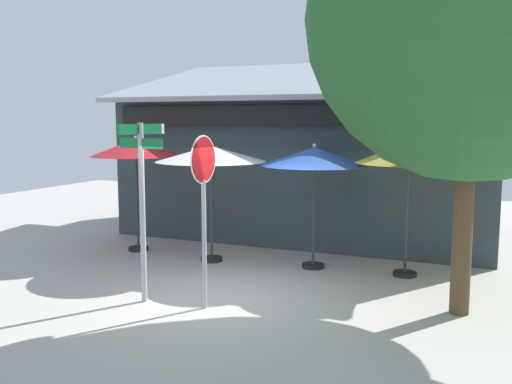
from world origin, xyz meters
TOP-DOWN VIEW (x-y plane):
  - ground_plane at (0.00, 0.00)m, footprint 28.00×28.00m
  - cafe_building at (-0.51, 5.86)m, footprint 9.45×5.25m
  - street_sign_post at (-1.24, -0.81)m, footprint 0.90×0.96m
  - stop_sign at (-0.19, -0.73)m, footprint 0.07×0.74m
  - patio_umbrella_crimson_left at (-3.46, 2.19)m, footprint 1.99×1.99m
  - patio_umbrella_ivory_center at (-1.49, 1.98)m, footprint 2.26×2.26m
  - patio_umbrella_royal_blue_right at (0.61, 2.28)m, footprint 2.08×2.08m
  - patio_umbrella_mustard_far_right at (2.37, 2.40)m, footprint 1.95×1.95m
  - shade_tree at (3.75, 0.45)m, footprint 5.26×4.76m

SIDE VIEW (x-z plane):
  - ground_plane at x=0.00m, z-range -0.10..0.00m
  - cafe_building at x=-0.51m, z-range -0.51..4.07m
  - street_sign_post at x=-1.24m, z-range 0.35..3.21m
  - stop_sign at x=-0.19m, z-range 0.52..3.20m
  - patio_umbrella_royal_blue_right at x=0.61m, z-range 0.95..3.41m
  - patio_umbrella_ivory_center at x=-1.49m, z-range 0.97..3.43m
  - patio_umbrella_crimson_left at x=-3.46m, z-range 1.00..3.56m
  - patio_umbrella_mustard_far_right at x=2.37m, z-range 1.00..3.58m
  - shade_tree at x=3.75m, z-range 0.89..7.66m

